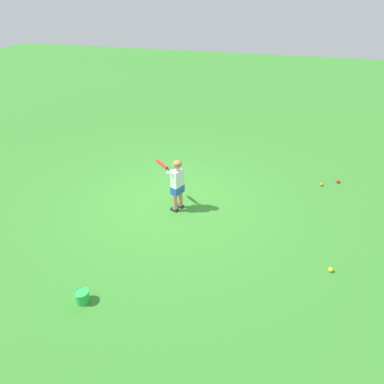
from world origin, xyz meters
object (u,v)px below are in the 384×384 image
at_px(play_ball_behind_batter, 331,270).
at_px(play_ball_far_right, 338,181).
at_px(play_ball_near_batter, 321,184).
at_px(child_batter, 176,180).
at_px(toy_bucket, 82,296).

relative_size(play_ball_behind_batter, play_ball_far_right, 0.98).
relative_size(play_ball_near_batter, play_ball_far_right, 0.92).
bearing_deg(play_ball_behind_batter, child_batter, -109.48).
height_order(play_ball_far_right, toy_bucket, toy_bucket).
bearing_deg(play_ball_near_batter, play_ball_far_right, 126.17).
height_order(play_ball_near_batter, play_ball_behind_batter, play_ball_behind_batter).
bearing_deg(child_batter, play_ball_near_batter, 123.48).
distance_m(play_ball_near_batter, toy_bucket, 5.66).
height_order(child_batter, play_ball_behind_batter, child_batter).
relative_size(child_batter, play_ball_near_batter, 14.82).
xyz_separation_m(play_ball_behind_batter, toy_bucket, (1.70, -3.41, 0.06)).
xyz_separation_m(child_batter, toy_bucket, (2.74, -0.47, -0.55)).
xyz_separation_m(child_batter, play_ball_behind_batter, (1.04, 2.94, -0.61)).
bearing_deg(play_ball_behind_batter, play_ball_near_batter, -177.64).
distance_m(child_batter, play_ball_behind_batter, 3.18).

